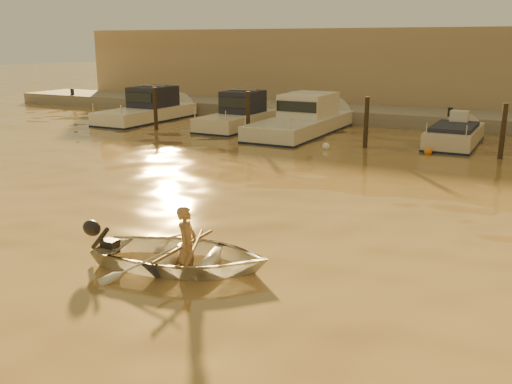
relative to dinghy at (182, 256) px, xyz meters
The scene contains 20 objects.
ground_plane 0.51m from the dinghy, 162.07° to the right, with size 160.00×160.00×0.00m, color olive.
dinghy is the anchor object (origin of this frame).
person 0.24m from the dinghy, 13.41° to the left, with size 0.54×0.36×1.49m, color #99774C.
outboard_motor 1.50m from the dinghy, 166.59° to the right, with size 0.90×0.40×0.70m, color black, non-canonical shape.
oar_port 0.32m from the dinghy, 13.41° to the left, with size 0.06×0.06×2.10m, color brown.
oar_starboard 0.20m from the dinghy, 13.41° to the left, with size 0.06×0.06×2.10m, color brown.
moored_boat_0 20.65m from the dinghy, 129.83° to the left, with size 2.21×7.05×1.75m, color white, non-canonical shape.
moored_boat_1 17.62m from the dinghy, 115.84° to the left, with size 2.01×6.06×1.75m, color beige, non-canonical shape.
moored_boat_2 16.44m from the dinghy, 105.19° to the left, with size 2.51×8.32×1.75m, color silver, non-canonical shape.
moored_boat_3 16.04m from the dinghy, 81.34° to the left, with size 1.79×5.27×0.95m, color beige, non-canonical shape.
piling_0 17.51m from the dinghy, 128.69° to the left, with size 0.18×0.18×2.20m, color #2D2319.
piling_1 14.91m from the dinghy, 113.50° to the left, with size 0.18×0.18×2.20m, color #2D2319.
piling_2 13.69m from the dinghy, 92.68° to the left, with size 0.18×0.18×2.20m, color #2D2319.
piling_3 14.35m from the dinghy, 72.29° to the left, with size 0.18×0.18×2.20m, color #2D2319.
fender_a 18.00m from the dinghy, 133.24° to the left, with size 0.30×0.30×0.30m, color white.
fender_b 15.53m from the dinghy, 118.79° to the left, with size 0.30×0.30×0.30m, color red.
fender_c 12.75m from the dinghy, 98.54° to the left, with size 0.30×0.30×0.30m, color white.
fender_d 13.56m from the dinghy, 82.08° to the left, with size 0.30×0.30×0.30m, color orange.
quay 21.36m from the dinghy, 91.18° to the left, with size 52.00×4.00×1.00m, color gray.
waterfront_building 26.95m from the dinghy, 90.94° to the left, with size 46.00×7.00×4.80m, color #9E8466.
Camera 1 is at (6.29, -8.10, 4.13)m, focal length 40.00 mm.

